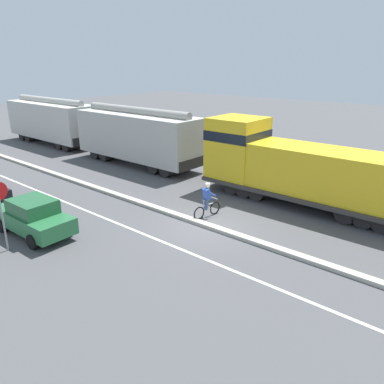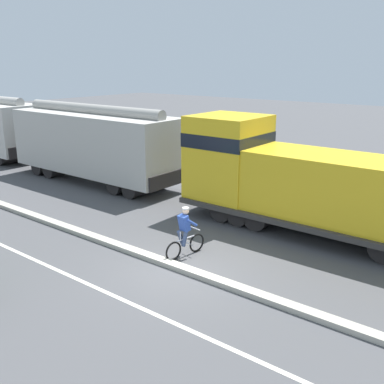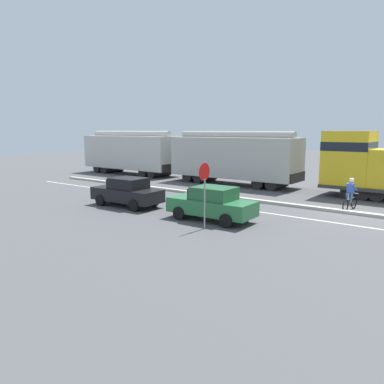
% 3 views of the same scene
% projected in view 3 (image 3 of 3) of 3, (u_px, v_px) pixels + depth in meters
% --- Properties ---
extents(ground_plane, '(120.00, 120.00, 0.00)m').
position_uv_depth(ground_plane, '(355.00, 215.00, 19.07)').
color(ground_plane, '#4C4C4F').
extents(median_curb, '(0.36, 36.00, 0.16)m').
position_uv_depth(median_curb, '(251.00, 200.00, 22.63)').
color(median_curb, '#B2AD9E').
rests_on(median_curb, ground).
extents(lane_stripe, '(0.14, 36.00, 0.01)m').
position_uv_depth(lane_stripe, '(230.00, 208.00, 20.75)').
color(lane_stripe, silver).
rests_on(lane_stripe, ground).
extents(hopper_car_lead, '(2.90, 10.60, 4.18)m').
position_uv_depth(hopper_car_lead, '(234.00, 158.00, 29.34)').
color(hopper_car_lead, '#B0AEA6').
rests_on(hopper_car_lead, ground).
extents(hopper_car_middle, '(2.90, 10.60, 4.18)m').
position_uv_depth(hopper_car_middle, '(130.00, 153.00, 36.24)').
color(hopper_car_middle, beige).
rests_on(hopper_car_middle, ground).
extents(parked_car_green, '(1.92, 4.24, 1.62)m').
position_uv_depth(parked_car_green, '(212.00, 203.00, 17.74)').
color(parked_car_green, '#286B3D').
rests_on(parked_car_green, ground).
extents(parked_car_black, '(1.95, 4.26, 1.62)m').
position_uv_depth(parked_car_black, '(127.00, 192.00, 21.07)').
color(parked_car_black, black).
rests_on(parked_car_black, ground).
extents(cyclist, '(1.70, 0.52, 1.71)m').
position_uv_depth(cyclist, '(350.00, 195.00, 19.97)').
color(cyclist, black).
rests_on(cyclist, ground).
extents(stop_sign, '(0.76, 0.08, 2.88)m').
position_uv_depth(stop_sign, '(204.00, 183.00, 16.00)').
color(stop_sign, gray).
rests_on(stop_sign, ground).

